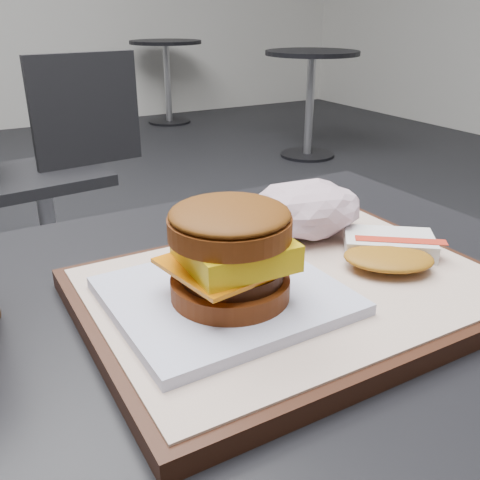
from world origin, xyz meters
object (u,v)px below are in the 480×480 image
crumpled_wrapper (306,209)px  customer_table (224,466)px  serving_tray (294,291)px  breakfast_sandwich (229,263)px  neighbor_chair (58,160)px  hash_brown (389,250)px

crumpled_wrapper → customer_table: bearing=-152.8°
customer_table → serving_tray: size_ratio=2.11×
customer_table → serving_tray: (0.07, -0.01, 0.20)m
customer_table → breakfast_sandwich: bearing=-98.9°
neighbor_chair → customer_table: bearing=-96.2°
breakfast_sandwich → serving_tray: bearing=5.1°
breakfast_sandwich → hash_brown: 0.18m
customer_table → crumpled_wrapper: 0.29m
hash_brown → neighbor_chair: 1.67m
serving_tray → hash_brown: bearing=-4.1°
customer_table → breakfast_sandwich: size_ratio=4.13×
crumpled_wrapper → breakfast_sandwich: bearing=-147.4°
neighbor_chair → crumpled_wrapper: bearing=-91.1°
neighbor_chair → hash_brown: bearing=-89.9°
serving_tray → neighbor_chair: (0.11, 1.64, -0.27)m
hash_brown → crumpled_wrapper: bearing=108.5°
serving_tray → crumpled_wrapper: 0.12m
breakfast_sandwich → hash_brown: bearing=-0.4°
breakfast_sandwich → crumpled_wrapper: bearing=32.6°
customer_table → neighbor_chair: size_ratio=0.91×
hash_brown → customer_table: bearing=173.1°
serving_tray → breakfast_sandwich: bearing=-174.9°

